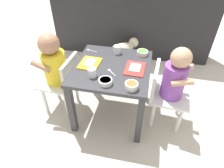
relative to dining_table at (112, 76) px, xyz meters
name	(u,v)px	position (x,y,z in m)	size (l,w,h in m)	color
ground_plane	(112,111)	(0.00, 0.00, -0.39)	(7.00, 7.00, 0.00)	beige
kitchen_cabinet_back	(131,18)	(0.00, 1.09, 0.05)	(1.84, 0.30, 0.89)	#232326
dining_table	(112,76)	(0.00, 0.00, 0.00)	(0.56, 0.57, 0.47)	#333338
seated_child_left	(56,65)	(-0.44, -0.02, 0.05)	(0.30, 0.30, 0.69)	silver
seated_child_right	(172,80)	(0.44, -0.01, 0.03)	(0.30, 0.30, 0.68)	silver
dog	(122,51)	(-0.04, 0.72, -0.19)	(0.35, 0.40, 0.30)	beige
food_tray_left	(90,63)	(-0.17, 0.00, 0.09)	(0.15, 0.19, 0.02)	gold
food_tray_right	(135,68)	(0.17, 0.00, 0.09)	(0.15, 0.19, 0.02)	red
water_cup_left	(92,73)	(-0.11, -0.14, 0.11)	(0.06, 0.06, 0.06)	white
water_cup_right	(117,50)	(0.00, 0.20, 0.11)	(0.06, 0.06, 0.06)	white
veggie_bowl_near	(142,53)	(0.20, 0.21, 0.10)	(0.09, 0.09, 0.03)	silver
cereal_bowl_right_side	(105,81)	(0.00, -0.20, 0.10)	(0.09, 0.09, 0.03)	white
cereal_bowl_left_side	(131,86)	(0.17, -0.22, 0.11)	(0.08, 0.08, 0.04)	silver
spoon_by_left_tray	(111,72)	(0.01, -0.07, 0.09)	(0.08, 0.08, 0.01)	silver
spoon_by_right_tray	(91,50)	(-0.22, 0.19, 0.09)	(0.10, 0.04, 0.01)	silver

